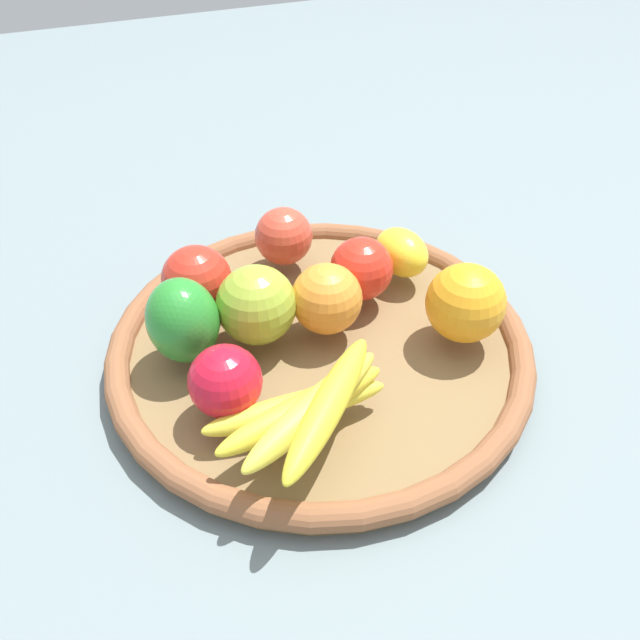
% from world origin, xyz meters
% --- Properties ---
extents(ground_plane, '(2.40, 2.40, 0.00)m').
position_xyz_m(ground_plane, '(0.00, 0.00, 0.00)').
color(ground_plane, slate).
rests_on(ground_plane, ground).
extents(basket, '(0.44, 0.44, 0.03)m').
position_xyz_m(basket, '(0.00, 0.00, 0.02)').
color(basket, olive).
rests_on(basket, ground_plane).
extents(orange_1, '(0.09, 0.09, 0.07)m').
position_xyz_m(orange_1, '(-0.01, -0.01, 0.07)').
color(orange_1, orange).
rests_on(orange_1, basket).
extents(banana_bunch, '(0.17, 0.14, 0.06)m').
position_xyz_m(banana_bunch, '(0.05, 0.12, 0.06)').
color(banana_bunch, yellow).
rests_on(banana_bunch, basket).
extents(lemon_0, '(0.07, 0.08, 0.05)m').
position_xyz_m(lemon_0, '(-0.12, -0.07, 0.06)').
color(lemon_0, yellow).
rests_on(lemon_0, basket).
extents(orange_0, '(0.10, 0.10, 0.08)m').
position_xyz_m(orange_0, '(-0.14, 0.05, 0.07)').
color(orange_0, orange).
rests_on(orange_0, basket).
extents(apple_4, '(0.09, 0.09, 0.07)m').
position_xyz_m(apple_4, '(0.10, -0.09, 0.07)').
color(apple_4, red).
rests_on(apple_4, basket).
extents(apple_0, '(0.08, 0.08, 0.07)m').
position_xyz_m(apple_0, '(-0.06, -0.05, 0.07)').
color(apple_0, red).
rests_on(apple_0, basket).
extents(apple_1, '(0.08, 0.08, 0.07)m').
position_xyz_m(apple_1, '(-0.01, -0.14, 0.07)').
color(apple_1, '#CC4430').
rests_on(apple_1, basket).
extents(bell_pepper, '(0.08, 0.08, 0.09)m').
position_xyz_m(bell_pepper, '(0.13, -0.02, 0.08)').
color(bell_pepper, '#29872D').
rests_on(bell_pepper, basket).
extents(apple_2, '(0.09, 0.09, 0.07)m').
position_xyz_m(apple_2, '(0.11, 0.06, 0.07)').
color(apple_2, red).
rests_on(apple_2, basket).
extents(apple_3, '(0.10, 0.10, 0.08)m').
position_xyz_m(apple_3, '(0.06, -0.02, 0.07)').
color(apple_3, '#93AB32').
rests_on(apple_3, basket).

